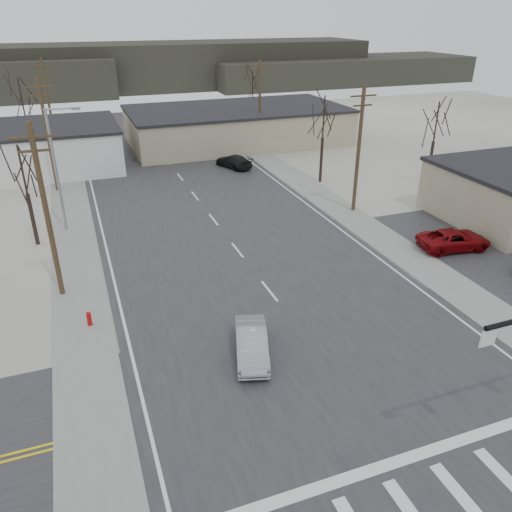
{
  "coord_description": "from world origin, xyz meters",
  "views": [
    {
      "loc": [
        -9.65,
        -15.67,
        14.97
      ],
      "look_at": [
        -0.92,
        7.82,
        2.6
      ],
      "focal_mm": 35.0,
      "sensor_mm": 36.0,
      "label": 1
    }
  ],
  "objects_px": {
    "car_far_a": "(234,161)",
    "car_parked_red": "(454,240)",
    "car_parked_dark_a": "(492,217)",
    "car_far_b": "(90,140)",
    "fire_hydrant": "(89,318)",
    "sedan_crossing": "(252,343)"
  },
  "relations": [
    {
      "from": "car_far_a",
      "to": "car_parked_red",
      "type": "height_order",
      "value": "car_parked_red"
    },
    {
      "from": "car_far_a",
      "to": "car_parked_dark_a",
      "type": "distance_m",
      "value": 25.86
    },
    {
      "from": "car_far_a",
      "to": "car_far_b",
      "type": "xyz_separation_m",
      "value": [
        -13.57,
        15.3,
        -0.03
      ]
    },
    {
      "from": "car_parked_dark_a",
      "to": "car_far_b",
      "type": "bearing_deg",
      "value": 26.24
    },
    {
      "from": "fire_hydrant",
      "to": "sedan_crossing",
      "type": "height_order",
      "value": "sedan_crossing"
    },
    {
      "from": "sedan_crossing",
      "to": "car_parked_dark_a",
      "type": "distance_m",
      "value": 24.46
    },
    {
      "from": "sedan_crossing",
      "to": "car_parked_red",
      "type": "height_order",
      "value": "sedan_crossing"
    },
    {
      "from": "car_far_a",
      "to": "car_far_b",
      "type": "distance_m",
      "value": 20.45
    },
    {
      "from": "fire_hydrant",
      "to": "car_parked_dark_a",
      "type": "bearing_deg",
      "value": 6.53
    },
    {
      "from": "fire_hydrant",
      "to": "car_parked_red",
      "type": "relative_size",
      "value": 0.17
    },
    {
      "from": "sedan_crossing",
      "to": "car_parked_dark_a",
      "type": "xyz_separation_m",
      "value": [
        22.82,
        8.82,
        -0.02
      ]
    },
    {
      "from": "car_parked_red",
      "to": "car_parked_dark_a",
      "type": "relative_size",
      "value": 1.24
    },
    {
      "from": "fire_hydrant",
      "to": "car_parked_dark_a",
      "type": "height_order",
      "value": "car_parked_dark_a"
    },
    {
      "from": "fire_hydrant",
      "to": "car_parked_red",
      "type": "xyz_separation_m",
      "value": [
        24.34,
        0.99,
        0.28
      ]
    },
    {
      "from": "fire_hydrant",
      "to": "car_far_b",
      "type": "relative_size",
      "value": 0.23
    },
    {
      "from": "car_far_a",
      "to": "car_parked_dark_a",
      "type": "relative_size",
      "value": 1.13
    },
    {
      "from": "sedan_crossing",
      "to": "car_far_b",
      "type": "distance_m",
      "value": 46.28
    },
    {
      "from": "car_far_b",
      "to": "car_parked_red",
      "type": "height_order",
      "value": "car_parked_red"
    },
    {
      "from": "car_parked_red",
      "to": "car_parked_dark_a",
      "type": "bearing_deg",
      "value": -58.0
    },
    {
      "from": "sedan_crossing",
      "to": "car_parked_red",
      "type": "xyz_separation_m",
      "value": [
        17.22,
        6.38,
        -0.01
      ]
    },
    {
      "from": "sedan_crossing",
      "to": "car_far_b",
      "type": "bearing_deg",
      "value": 111.92
    },
    {
      "from": "car_far_a",
      "to": "fire_hydrant",
      "type": "bearing_deg",
      "value": 35.42
    }
  ]
}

